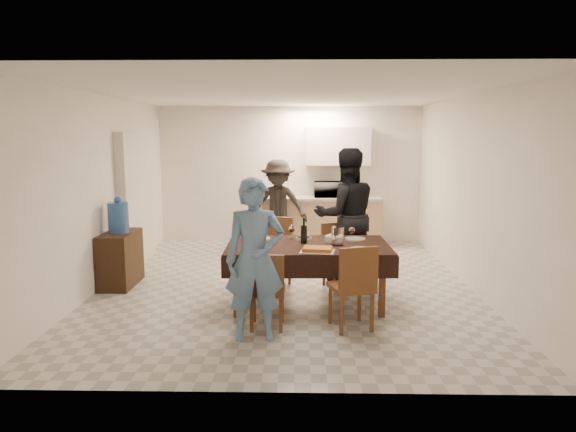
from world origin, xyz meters
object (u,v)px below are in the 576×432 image
water_pitcher (338,236)px  microwave (328,189)px  person_near (255,259)px  console (121,259)px  dining_table (308,247)px  person_far (346,216)px  person_kitchen (278,205)px  savoury_tart (317,249)px  water_jug (118,218)px  wine_bottle (304,230)px

water_pitcher → microwave: size_ratio=0.42×
microwave → person_near: bearing=77.7°
console → water_pitcher: size_ratio=3.62×
dining_table → person_far: bearing=61.0°
person_near → person_kitchen: person_near is taller
dining_table → savoury_tart: savoury_tart is taller
person_near → person_kitchen: (0.07, 4.10, -0.01)m
water_jug → person_near: person_near is taller
water_pitcher → savoury_tart: water_pitcher is taller
water_pitcher → person_kitchen: size_ratio=0.14×
person_near → person_far: bearing=54.4°
microwave → water_pitcher: bearing=88.6°
microwave → person_near: person_near is taller
wine_bottle → person_far: (0.60, 1.00, 0.03)m
dining_table → person_far: person_far is taller
dining_table → water_pitcher: bearing=-9.5°
console → person_near: (2.01, -1.83, 0.45)m
person_near → console: bearing=129.8°
savoury_tart → person_near: 0.93m
water_jug → water_pitcher: size_ratio=1.87×
dining_table → person_near: 1.19m
person_far → person_near: bearing=51.0°
savoury_tart → dining_table: bearing=104.7°
console → savoury_tart: size_ratio=2.12×
dining_table → wine_bottle: bearing=133.7°
water_pitcher → person_near: size_ratio=0.13×
dining_table → person_kitchen: size_ratio=1.21×
water_pitcher → microwave: (0.09, 3.55, 0.19)m
microwave → person_far: size_ratio=0.28×
console → person_kitchen: size_ratio=0.49×
dining_table → savoury_tart: (0.10, -0.38, 0.06)m
water_jug → person_far: person_far is taller
console → water_jug: (0.00, 0.00, 0.58)m
wine_bottle → water_pitcher: 0.42m
person_kitchen → water_pitcher: bearing=-74.9°
dining_table → savoury_tart: bearing=-76.6°
microwave → person_near: 4.66m
person_near → person_far: person_far is taller
savoury_tart → microwave: 3.91m
savoury_tart → person_kitchen: bearing=99.7°
person_near → person_kitchen: size_ratio=1.01×
person_near → water_pitcher: bearing=40.1°
console → water_pitcher: water_pitcher is taller
wine_bottle → person_kitchen: size_ratio=0.20×
water_pitcher → person_kitchen: person_kitchen is taller
microwave → person_kitchen: person_kitchen is taller
savoury_tart → person_kitchen: size_ratio=0.23×
savoury_tart → person_near: person_near is taller
water_jug → person_kitchen: person_kitchen is taller
water_pitcher → microwave: bearing=88.6°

